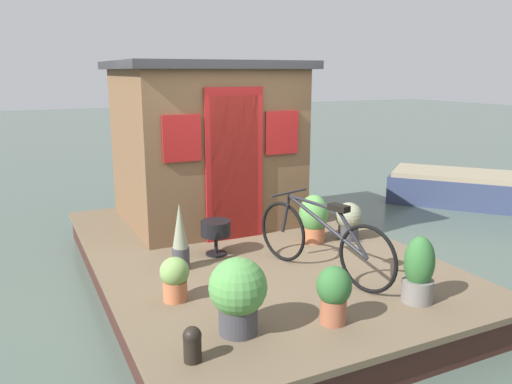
{
  "coord_description": "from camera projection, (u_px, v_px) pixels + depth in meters",
  "views": [
    {
      "loc": [
        -5.05,
        2.33,
        2.33
      ],
      "look_at": [
        -0.2,
        0.0,
        1.06
      ],
      "focal_mm": 35.91,
      "sensor_mm": 36.0,
      "label": 1
    }
  ],
  "objects": [
    {
      "name": "potted_plant_basil",
      "position": [
        349.0,
        220.0,
        6.11
      ],
      "size": [
        0.32,
        0.32,
        0.45
      ],
      "color": "#38383D",
      "rests_on": "houseboat_deck"
    },
    {
      "name": "mooring_bollard",
      "position": [
        192.0,
        343.0,
        3.54
      ],
      "size": [
        0.13,
        0.13,
        0.26
      ],
      "color": "black",
      "rests_on": "houseboat_deck"
    },
    {
      "name": "potted_plant_fern",
      "position": [
        334.0,
        292.0,
        4.06
      ],
      "size": [
        0.28,
        0.28,
        0.48
      ],
      "color": "#935138",
      "rests_on": "houseboat_deck"
    },
    {
      "name": "potted_plant_mint",
      "position": [
        314.0,
        218.0,
        6.02
      ],
      "size": [
        0.35,
        0.35,
        0.57
      ],
      "color": "#B2603D",
      "rests_on": "houseboat_deck"
    },
    {
      "name": "houseboat_cabin",
      "position": [
        205.0,
        142.0,
        6.83
      ],
      "size": [
        2.17,
        2.29,
        2.1
      ],
      "color": "brown",
      "rests_on": "houseboat_deck"
    },
    {
      "name": "potted_plant_thyme",
      "position": [
        238.0,
        293.0,
        3.89
      ],
      "size": [
        0.45,
        0.45,
        0.6
      ],
      "color": "#38383D",
      "rests_on": "houseboat_deck"
    },
    {
      "name": "dinghy_boat",
      "position": [
        479.0,
        189.0,
        9.1
      ],
      "size": [
        3.07,
        2.87,
        0.57
      ],
      "color": "#2D3856",
      "rests_on": "ground_plane"
    },
    {
      "name": "charcoal_grill",
      "position": [
        216.0,
        230.0,
        5.59
      ],
      "size": [
        0.33,
        0.33,
        0.39
      ],
      "color": "black",
      "rests_on": "houseboat_deck"
    },
    {
      "name": "potted_plant_ivy",
      "position": [
        180.0,
        238.0,
        5.17
      ],
      "size": [
        0.18,
        0.18,
        0.7
      ],
      "color": "#38383D",
      "rests_on": "houseboat_deck"
    },
    {
      "name": "bicycle",
      "position": [
        322.0,
        240.0,
        5.0
      ],
      "size": [
        1.67,
        0.63,
        0.77
      ],
      "color": "black",
      "rests_on": "houseboat_deck"
    },
    {
      "name": "potted_plant_lavender",
      "position": [
        419.0,
        271.0,
        4.44
      ],
      "size": [
        0.27,
        0.27,
        0.6
      ],
      "color": "slate",
      "rests_on": "houseboat_deck"
    },
    {
      "name": "potted_plant_geranium",
      "position": [
        175.0,
        278.0,
        4.48
      ],
      "size": [
        0.26,
        0.26,
        0.4
      ],
      "color": "#B2603D",
      "rests_on": "houseboat_deck"
    },
    {
      "name": "houseboat_deck",
      "position": [
        248.0,
        262.0,
        5.91
      ],
      "size": [
        4.98,
        3.38,
        0.36
      ],
      "color": "brown",
      "rests_on": "ground_plane"
    },
    {
      "name": "ground_plane",
      "position": [
        249.0,
        277.0,
        5.95
      ],
      "size": [
        60.0,
        60.0,
        0.0
      ],
      "primitive_type": "plane",
      "color": "#47564C"
    }
  ]
}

